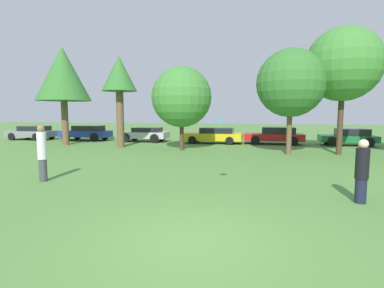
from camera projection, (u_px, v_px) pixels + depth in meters
ground_plane at (191, 240)px, 5.49m from camera, size 120.00×120.00×0.00m
person_thrower at (42, 152)px, 10.11m from camera, size 0.30×0.30×1.95m
person_catcher at (362, 171)px, 7.67m from camera, size 0.33×0.33×1.69m
frisbee at (220, 120)px, 8.55m from camera, size 0.27×0.27×0.04m
tree_0 at (63, 74)px, 21.34m from camera, size 3.87×3.87×7.12m
tree_1 at (119, 77)px, 19.83m from camera, size 2.35×2.35×6.18m
tree_2 at (182, 97)px, 18.55m from camera, size 3.80×3.80×5.25m
tree_3 at (291, 83)px, 16.39m from camera, size 3.79×3.79×5.91m
tree_4 at (343, 65)px, 16.25m from camera, size 4.07×4.07×7.07m
parked_car_grey at (33, 132)px, 25.99m from camera, size 4.01×2.12×1.21m
parked_car_blue at (86, 132)px, 25.37m from camera, size 4.37×1.87×1.27m
parked_car_silver at (145, 134)px, 24.22m from camera, size 3.99×1.97×1.17m
parked_car_yellow at (214, 135)px, 22.88m from camera, size 4.59×1.99×1.22m
parked_car_red at (275, 135)px, 22.36m from camera, size 4.38×2.12×1.29m
parked_car_green at (349, 137)px, 21.29m from camera, size 3.83×1.95×1.22m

